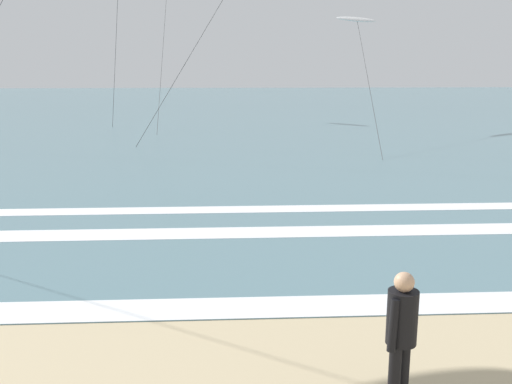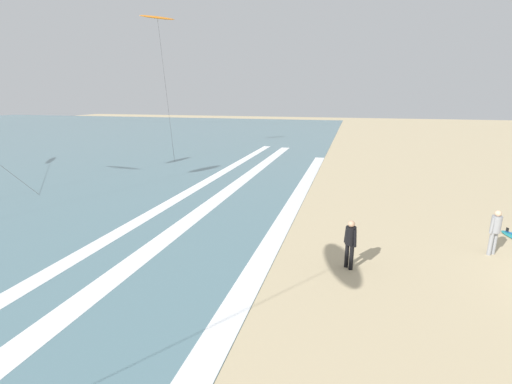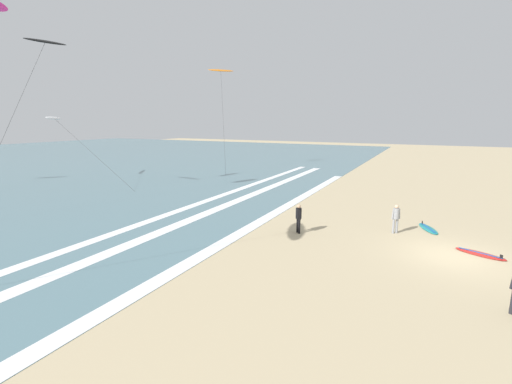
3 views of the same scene
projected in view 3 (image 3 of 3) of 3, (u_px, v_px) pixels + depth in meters
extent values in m
plane|color=tan|center=(452.00, 256.00, 15.80)|extent=(160.00, 160.00, 0.00)
cube|color=white|center=(250.00, 227.00, 20.00)|extent=(41.89, 0.78, 0.01)
cube|color=white|center=(180.00, 224.00, 20.65)|extent=(55.04, 0.85, 0.01)
cube|color=white|center=(153.00, 219.00, 21.61)|extent=(56.00, 0.71, 0.01)
cylinder|color=black|center=(298.00, 225.00, 19.10)|extent=(0.13, 0.13, 0.82)
cylinder|color=black|center=(299.00, 226.00, 18.91)|extent=(0.13, 0.13, 0.82)
cylinder|color=black|center=(299.00, 213.00, 18.86)|extent=(0.32, 0.32, 0.58)
cylinder|color=black|center=(297.00, 213.00, 19.04)|extent=(0.16, 0.16, 0.56)
cylinder|color=black|center=(300.00, 215.00, 18.69)|extent=(0.16, 0.16, 0.56)
sphere|color=tan|center=(299.00, 206.00, 18.78)|extent=(0.21, 0.21, 0.21)
cylinder|color=gray|center=(393.00, 226.00, 18.94)|extent=(0.13, 0.13, 0.82)
cylinder|color=gray|center=(397.00, 226.00, 18.97)|extent=(0.13, 0.13, 0.82)
cylinder|color=gray|center=(396.00, 214.00, 18.81)|extent=(0.32, 0.32, 0.58)
cylinder|color=gray|center=(393.00, 214.00, 18.78)|extent=(0.15, 0.16, 0.56)
cylinder|color=gray|center=(399.00, 214.00, 18.85)|extent=(0.15, 0.16, 0.56)
sphere|color=#DBB28E|center=(397.00, 207.00, 18.73)|extent=(0.21, 0.21, 0.21)
ellipsoid|color=red|center=(480.00, 254.00, 15.96)|extent=(1.37, 2.17, 0.09)
cube|color=#1959B2|center=(480.00, 253.00, 15.95)|extent=(0.78, 1.68, 0.01)
cube|color=black|center=(501.00, 256.00, 15.32)|extent=(0.06, 0.12, 0.16)
ellipsoid|color=teal|center=(428.00, 229.00, 19.69)|extent=(2.17, 1.39, 0.09)
cube|color=#1959B2|center=(428.00, 228.00, 19.68)|extent=(1.68, 0.80, 0.01)
cube|color=black|center=(422.00, 222.00, 20.47)|extent=(0.12, 0.06, 0.16)
ellipsoid|color=white|center=(54.00, 118.00, 35.61)|extent=(3.10, 2.40, 0.43)
cylinder|color=#333333|center=(91.00, 152.00, 32.92)|extent=(1.52, 12.15, 6.30)
ellipsoid|color=black|center=(45.00, 42.00, 27.87)|extent=(3.29, 1.46, 0.43)
cylinder|color=#333333|center=(11.00, 119.00, 25.47)|extent=(7.60, 1.47, 12.23)
ellipsoid|color=orange|center=(221.00, 70.00, 42.58)|extent=(2.89, 2.73, 0.43)
cylinder|color=#333333|center=(223.00, 121.00, 41.03)|extent=(4.68, 3.35, 12.04)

